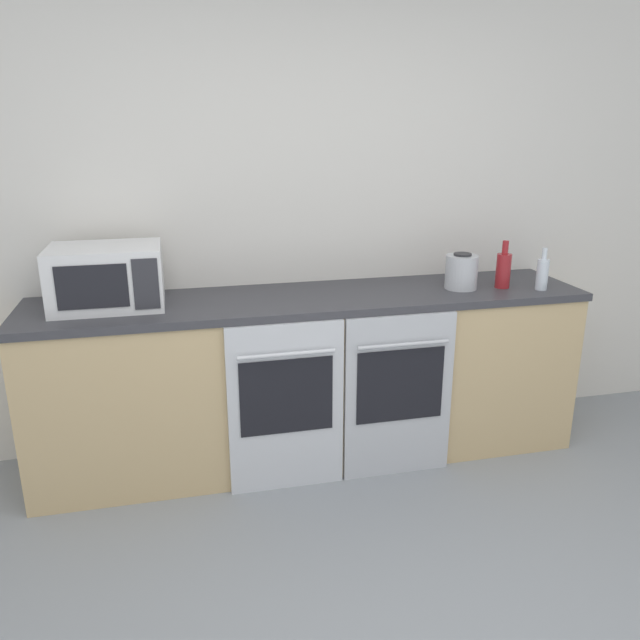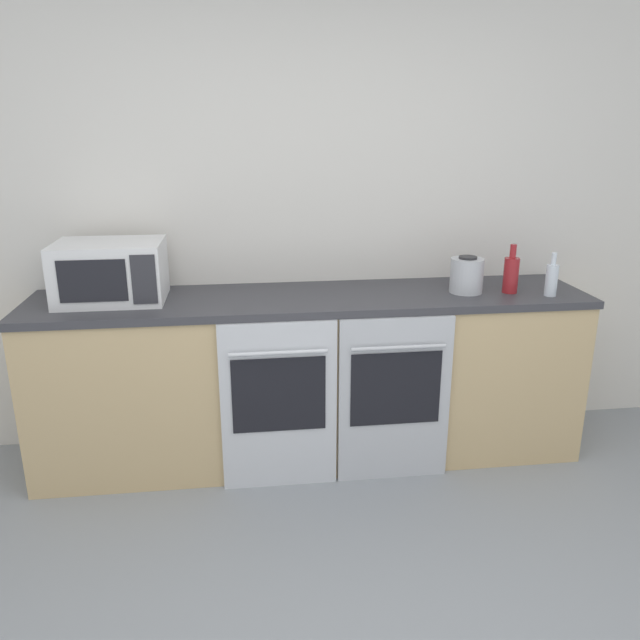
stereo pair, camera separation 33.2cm
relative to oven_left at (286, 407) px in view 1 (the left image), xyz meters
name	(u,v)px [view 1 (the left image)]	position (x,y,z in m)	size (l,w,h in m)	color
wall_back	(298,215)	(0.20, 0.65, 0.85)	(10.00, 0.06, 2.60)	silver
counter_back	(311,377)	(0.20, 0.32, 0.01)	(2.92, 0.62, 0.92)	tan
oven_left	(286,407)	(0.00, 0.00, 0.00)	(0.58, 0.06, 0.88)	silver
oven_right	(399,396)	(0.59, 0.00, 0.00)	(0.58, 0.06, 0.88)	#B7BABF
microwave	(107,277)	(-0.81, 0.35, 0.62)	(0.53, 0.39, 0.30)	silver
bottle_red	(503,269)	(1.26, 0.24, 0.58)	(0.08, 0.08, 0.26)	maroon
bottle_clear	(542,273)	(1.44, 0.15, 0.56)	(0.06, 0.06, 0.23)	silver
kettle	(461,272)	(1.02, 0.27, 0.57)	(0.17, 0.17, 0.19)	#B7BABF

